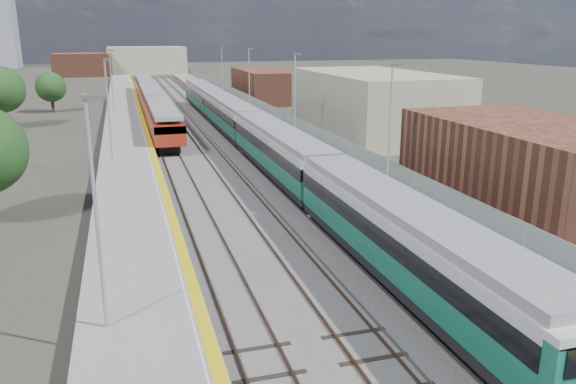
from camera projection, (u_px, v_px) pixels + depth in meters
name	position (u px, v px, depth m)	size (l,w,h in m)	color
ground	(214.00, 133.00, 60.04)	(320.00, 320.00, 0.00)	#47443A
ballast_bed	(190.00, 130.00, 61.73)	(10.50, 155.00, 0.06)	#565451
tracks	(194.00, 127.00, 63.42)	(8.96, 160.00, 0.17)	#4C3323
platform_right	(257.00, 122.00, 63.62)	(4.70, 155.00, 8.52)	slate
platform_left	(126.00, 128.00, 59.74)	(4.30, 155.00, 8.52)	slate
buildings	(78.00, 32.00, 134.05)	(72.00, 185.50, 40.00)	brown
green_train	(251.00, 129.00, 49.33)	(2.77, 77.23, 3.05)	black
red_train	(152.00, 100.00, 72.40)	(2.70, 54.87, 3.41)	black
tree_b	(1.00, 90.00, 61.77)	(5.06, 5.06, 6.85)	#382619
tree_c	(51.00, 87.00, 75.07)	(3.95, 3.95, 5.35)	#382619
tree_d	(385.00, 84.00, 73.78)	(4.59, 4.59, 6.22)	#382619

